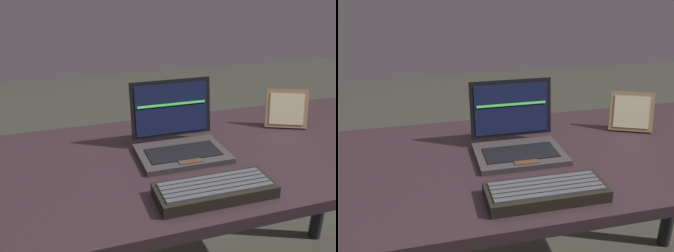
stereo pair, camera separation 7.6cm
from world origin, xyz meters
The scene contains 4 objects.
desk centered at (0.00, 0.00, 0.65)m, with size 1.78×0.70×0.74m.
laptop_front centered at (-0.03, 0.04, 0.79)m, with size 0.28×0.22×0.22m.
external_keyboard centered at (-0.03, -0.24, 0.76)m, with size 0.31×0.12×0.04m.
photo_frame centered at (0.42, 0.11, 0.82)m, with size 0.16×0.11×0.14m.
Camera 2 is at (-0.31, -0.98, 1.27)m, focal length 39.08 mm.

